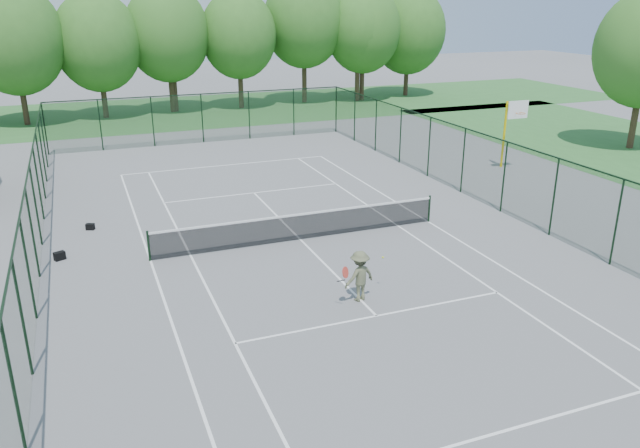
{
  "coord_description": "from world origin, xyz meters",
  "views": [
    {
      "loc": [
        -7.25,
        -20.48,
        8.5
      ],
      "look_at": [
        0.0,
        -2.0,
        1.3
      ],
      "focal_mm": 35.0,
      "sensor_mm": 36.0,
      "label": 1
    }
  ],
  "objects_px": {
    "tennis_net": "(300,225)",
    "tennis_player": "(360,276)",
    "sports_bag_a": "(60,256)",
    "basketball_goal": "(512,121)"
  },
  "relations": [
    {
      "from": "tennis_net",
      "to": "tennis_player",
      "type": "xyz_separation_m",
      "value": [
        -0.04,
        -5.3,
        0.21
      ]
    },
    {
      "from": "tennis_net",
      "to": "sports_bag_a",
      "type": "height_order",
      "value": "tennis_net"
    },
    {
      "from": "tennis_net",
      "to": "tennis_player",
      "type": "relative_size",
      "value": 5.92
    },
    {
      "from": "basketball_goal",
      "to": "sports_bag_a",
      "type": "bearing_deg",
      "value": -168.63
    },
    {
      "from": "tennis_player",
      "to": "tennis_net",
      "type": "bearing_deg",
      "value": 89.61
    },
    {
      "from": "sports_bag_a",
      "to": "tennis_net",
      "type": "bearing_deg",
      "value": -32.38
    },
    {
      "from": "basketball_goal",
      "to": "tennis_player",
      "type": "bearing_deg",
      "value": -141.24
    },
    {
      "from": "tennis_net",
      "to": "basketball_goal",
      "type": "bearing_deg",
      "value": 22.59
    },
    {
      "from": "sports_bag_a",
      "to": "tennis_player",
      "type": "bearing_deg",
      "value": -62.02
    },
    {
      "from": "tennis_net",
      "to": "basketball_goal",
      "type": "relative_size",
      "value": 3.04
    }
  ]
}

